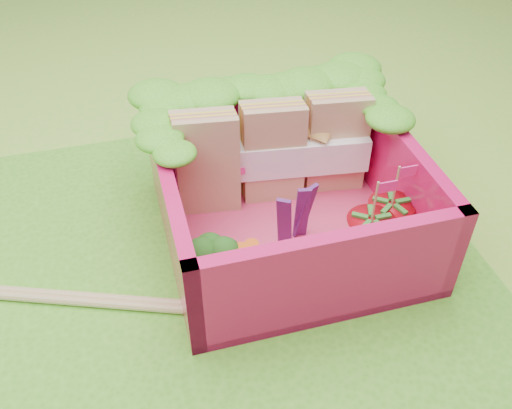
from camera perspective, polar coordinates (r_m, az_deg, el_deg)
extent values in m
plane|color=#7ECE3A|center=(3.04, -2.56, -6.07)|extent=(14.00, 14.00, 0.00)
cube|color=#52AA26|center=(3.03, -2.56, -5.88)|extent=(2.60, 2.60, 0.03)
cube|color=#DB3865|center=(3.16, 3.06, -2.54)|extent=(1.30, 1.30, 0.05)
cube|color=#D81257|center=(3.46, 0.09, 7.25)|extent=(1.30, 0.07, 0.55)
cube|color=#D81257|center=(2.58, 7.44, -7.54)|extent=(1.30, 0.07, 0.55)
cube|color=#D81257|center=(2.89, -8.44, -1.14)|extent=(0.07, 1.30, 0.55)
cube|color=#D81257|center=(3.20, 13.77, 2.78)|extent=(0.07, 1.30, 0.55)
ellipsoid|color=#3B931A|center=(3.18, -8.60, 10.50)|extent=(0.30, 0.30, 0.11)
ellipsoid|color=#3B931A|center=(3.19, -6.60, 10.82)|extent=(0.30, 0.30, 0.11)
ellipsoid|color=#3B931A|center=(3.21, -4.61, 11.12)|extent=(0.30, 0.30, 0.11)
ellipsoid|color=#3B931A|center=(3.22, -2.65, 11.40)|extent=(0.30, 0.30, 0.11)
ellipsoid|color=#3B931A|center=(3.25, -0.70, 11.66)|extent=(0.30, 0.30, 0.11)
ellipsoid|color=#3B931A|center=(3.27, 1.22, 11.91)|extent=(0.30, 0.30, 0.11)
ellipsoid|color=#3B931A|center=(3.30, 3.12, 12.15)|extent=(0.30, 0.30, 0.11)
ellipsoid|color=#3B931A|center=(3.34, 4.98, 12.36)|extent=(0.30, 0.30, 0.11)
ellipsoid|color=#3B931A|center=(3.37, 6.80, 12.56)|extent=(0.30, 0.30, 0.11)
ellipsoid|color=#3B931A|center=(3.41, 8.59, 12.74)|extent=(0.30, 0.30, 0.11)
ellipsoid|color=#3B931A|center=(2.77, -8.71, 5.45)|extent=(0.27, 0.27, 0.10)
ellipsoid|color=#3B931A|center=(2.88, -9.13, 6.99)|extent=(0.27, 0.27, 0.10)
ellipsoid|color=#3B931A|center=(3.00, -9.53, 8.42)|extent=(0.27, 0.27, 0.10)
ellipsoid|color=#3B931A|center=(3.12, -9.89, 9.73)|extent=(0.27, 0.27, 0.10)
ellipsoid|color=#3B931A|center=(3.24, -10.23, 10.95)|extent=(0.27, 0.27, 0.10)
ellipsoid|color=#3B931A|center=(3.07, 13.34, 8.68)|extent=(0.27, 0.27, 0.10)
ellipsoid|color=#3B931A|center=(3.18, 12.25, 10.00)|extent=(0.27, 0.27, 0.10)
ellipsoid|color=#3B931A|center=(3.29, 11.22, 11.24)|extent=(0.27, 0.27, 0.10)
ellipsoid|color=#3B931A|center=(3.40, 10.25, 12.39)|extent=(0.27, 0.27, 0.10)
ellipsoid|color=#3B931A|center=(3.51, 9.33, 13.47)|extent=(0.27, 0.27, 0.10)
cube|color=tan|center=(3.10, -4.95, 4.21)|extent=(0.35, 0.19, 0.60)
cube|color=tan|center=(3.17, 1.64, 5.28)|extent=(0.35, 0.19, 0.60)
cube|color=tan|center=(3.28, 7.89, 6.23)|extent=(0.35, 0.19, 0.60)
cube|color=white|center=(3.18, 1.63, 4.84)|extent=(1.09, 0.31, 0.20)
cylinder|color=#628C43|center=(2.81, -3.48, -6.78)|extent=(0.12, 0.12, 0.13)
ellipsoid|color=#1D5516|center=(2.72, -3.58, -5.02)|extent=(0.33, 0.33, 0.12)
cylinder|color=#F25214|center=(2.76, -1.42, -6.09)|extent=(0.07, 0.07, 0.25)
cylinder|color=#F25214|center=(2.79, -0.42, -5.62)|extent=(0.07, 0.07, 0.24)
cube|color=#521C63|center=(2.88, 2.86, -1.91)|extent=(0.07, 0.05, 0.38)
cube|color=#521C63|center=(2.94, 4.63, -0.82)|extent=(0.07, 0.03, 0.38)
cube|color=#521C63|center=(2.95, 4.94, -0.65)|extent=(0.07, 0.05, 0.38)
cone|color=red|center=(2.95, 11.18, -3.33)|extent=(0.25, 0.25, 0.25)
cylinder|color=tan|center=(2.78, 11.82, 0.28)|extent=(0.01, 0.01, 0.24)
cube|color=#FD2A8E|center=(2.75, 12.98, 1.72)|extent=(0.10, 0.01, 0.06)
cone|color=red|center=(3.06, 13.09, -1.70)|extent=(0.24, 0.24, 0.24)
cylinder|color=tan|center=(2.91, 13.80, 1.82)|extent=(0.01, 0.01, 0.24)
cube|color=#FD2A8E|center=(2.88, 14.93, 3.21)|extent=(0.10, 0.01, 0.06)
cube|color=#53A834|center=(3.25, 11.72, -0.72)|extent=(0.33, 0.17, 0.05)
cube|color=#53A834|center=(2.93, 9.43, -6.09)|extent=(0.22, 0.31, 0.05)
cube|color=tan|center=(2.99, -19.66, -8.94)|extent=(2.11, 0.85, 0.05)
cube|color=tan|center=(2.99, -18.62, -8.54)|extent=(2.11, 0.85, 0.05)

